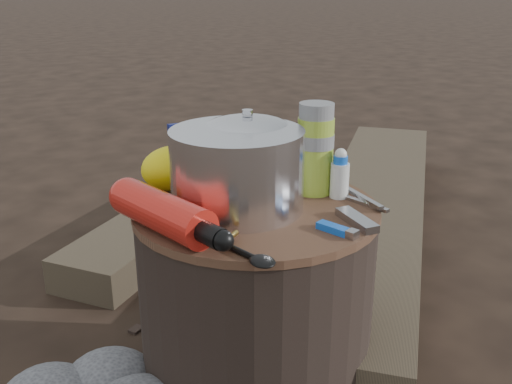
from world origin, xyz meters
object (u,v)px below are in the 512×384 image
stump (256,304)px  travel_mug (251,148)px  log_main (373,216)px  camping_pot (248,157)px  fuel_bottle (163,212)px  thermos (315,149)px

stump → travel_mug: (0.10, 0.18, 0.29)m
log_main → camping_pot: bearing=-103.1°
stump → travel_mug: 0.35m
fuel_bottle → thermos: bearing=-8.5°
fuel_bottle → travel_mug: (0.31, 0.19, 0.02)m
thermos → travel_mug: (-0.05, 0.18, -0.03)m
log_main → travel_mug: (-0.70, -0.29, 0.43)m
fuel_bottle → travel_mug: travel_mug is taller
log_main → thermos: (-0.65, -0.47, 0.46)m
camping_pot → fuel_bottle: size_ratio=0.58×
log_main → travel_mug: bearing=-108.7°
log_main → camping_pot: (-0.79, -0.42, 0.45)m
log_main → thermos: thermos is taller
log_main → thermos: bearing=-95.5°
stump → fuel_bottle: (-0.21, -0.01, 0.26)m
fuel_bottle → thermos: 0.36m
log_main → travel_mug: size_ratio=16.33×
thermos → log_main: bearing=35.5°
camping_pot → thermos: size_ratio=0.93×
stump → log_main: 0.94m
stump → log_main: size_ratio=0.24×
log_main → travel_mug: travel_mug is taller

